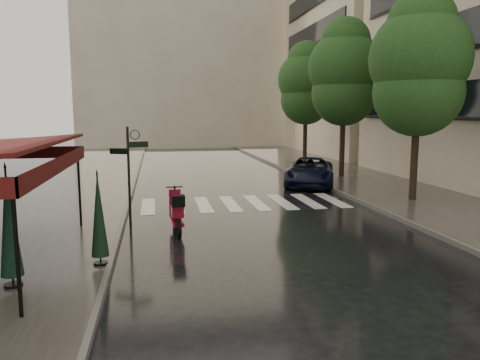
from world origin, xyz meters
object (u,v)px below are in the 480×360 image
object	(u,v)px
parasol_front	(9,222)
parasol_back	(99,215)
parked_car	(310,172)
scooter	(177,213)

from	to	relation	value
parasol_front	parasol_back	bearing A→B (deg)	35.24
parasol_front	parasol_back	world-z (taller)	parasol_front
parasol_front	parasol_back	distance (m)	1.91
parked_car	parasol_back	bearing A→B (deg)	-107.54
scooter	parasol_back	size ratio (longest dim) A/B	0.92
scooter	parasol_back	distance (m)	3.61
parasol_back	scooter	bearing A→B (deg)	58.51
parked_car	scooter	bearing A→B (deg)	-109.77
scooter	parked_car	bearing A→B (deg)	47.21
scooter	parasol_back	xyz separation A→B (m)	(-1.85, -3.03, 0.66)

